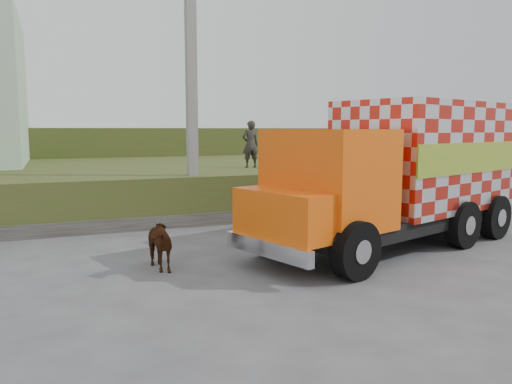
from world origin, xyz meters
name	(u,v)px	position (x,y,z in m)	size (l,w,h in m)	color
ground	(286,254)	(0.00, 0.00, 0.00)	(120.00, 120.00, 0.00)	#474749
embankment	(182,182)	(0.00, 10.00, 0.75)	(40.00, 12.00, 1.50)	#31501A
embankment_far	(136,152)	(0.00, 22.00, 1.50)	(40.00, 12.00, 3.00)	#31501A
retaining_strip	(164,221)	(-2.00, 4.20, 0.20)	(16.00, 0.50, 0.40)	#595651
utility_pole	(192,91)	(-1.00, 4.60, 4.08)	(1.20, 0.30, 8.00)	gray
cargo_truck	(401,172)	(3.09, -0.21, 1.85)	(8.46, 4.84, 3.60)	black
cow	(155,244)	(-3.11, -0.16, 0.55)	(0.59, 1.30, 1.10)	black
pedestrian	(250,144)	(1.86, 6.96, 2.37)	(0.64, 0.42, 1.74)	#302E2B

